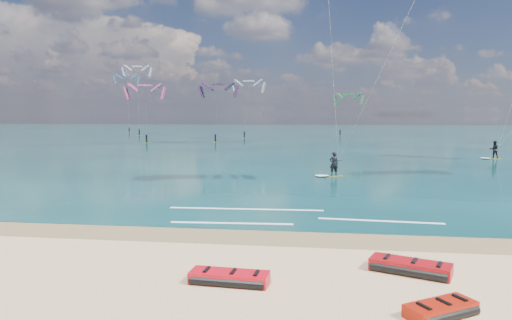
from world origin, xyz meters
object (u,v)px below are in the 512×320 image
Objects in this scene: packed_kite_left at (229,283)px; kitesurfer_main at (356,48)px; packed_kite_right at (440,316)px; packed_kite_mid at (410,273)px.

kitesurfer_main is (5.11, 19.98, 9.44)m from packed_kite_left.
kitesurfer_main reaches higher than packed_kite_right.
packed_kite_right is at bearing -10.52° from packed_kite_left.
kitesurfer_main reaches higher than packed_kite_mid.
packed_kite_left is 22.68m from kitesurfer_main.
packed_kite_left is at bearing 132.91° from packed_kite_right.
packed_kite_mid is 20.68m from kitesurfer_main.
kitesurfer_main is at bearing 112.81° from packed_kite_mid.
packed_kite_right is (5.47, -1.44, 0.00)m from packed_kite_left.
kitesurfer_main is at bearing 58.62° from packed_kite_right.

